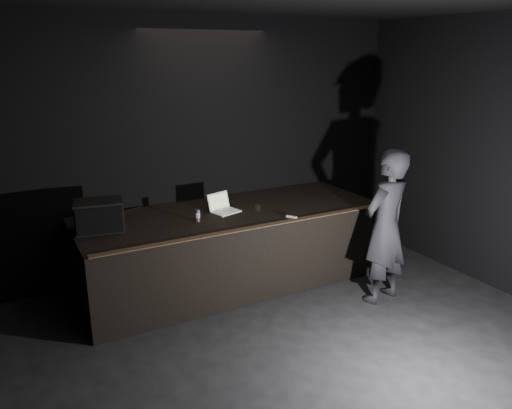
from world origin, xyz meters
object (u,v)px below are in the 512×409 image
object	(u,v)px
beer_can	(198,215)
person	(385,227)
stage_monitor	(99,216)
stage_riser	(231,247)
laptop	(223,207)

from	to	relation	value
beer_can	person	world-z (taller)	person
stage_monitor	person	xyz separation A→B (m)	(3.11, -1.42, -0.22)
stage_riser	laptop	xyz separation A→B (m)	(-0.09, 0.05, 0.56)
stage_monitor	beer_can	bearing A→B (deg)	-0.64
laptop	beer_can	world-z (taller)	laptop
stage_monitor	stage_riser	bearing A→B (deg)	8.56
stage_riser	stage_monitor	xyz separation A→B (m)	(-1.67, 0.06, 0.68)
stage_riser	person	bearing A→B (deg)	-43.53
stage_riser	stage_monitor	bearing A→B (deg)	178.01
person	stage_monitor	bearing A→B (deg)	-36.81
stage_monitor	person	size ratio (longest dim) A/B	0.31
person	beer_can	bearing A→B (deg)	-43.50
stage_riser	beer_can	bearing A→B (deg)	-162.68
stage_riser	person	size ratio (longest dim) A/B	2.07
beer_can	stage_monitor	bearing A→B (deg)	168.81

